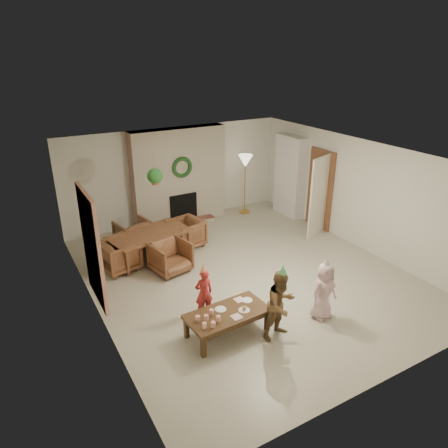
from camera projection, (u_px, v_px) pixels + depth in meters
floor at (246, 274)px, 8.63m from camera, size 7.00×7.00×0.00m
ceiling at (249, 156)px, 7.65m from camera, size 7.00×7.00×0.00m
wall_back at (176, 175)px, 10.94m from camera, size 7.00×0.00×7.00m
wall_front at (394, 309)px, 5.34m from camera, size 7.00×0.00×7.00m
wall_left at (92, 253)px, 6.78m from camera, size 0.00×7.00×7.00m
wall_right at (358, 194)px, 9.50m from camera, size 0.00×7.00×7.00m
fireplace_mass at (179, 177)px, 10.78m from camera, size 2.50×0.40×2.50m
fireplace_hearth at (186, 223)px, 10.97m from camera, size 1.60×0.30×0.12m
fireplace_firebox at (183, 207)px, 10.95m from camera, size 0.75×0.12×0.75m
fireplace_wreath at (182, 167)px, 10.48m from camera, size 0.54×0.10×0.54m
floor_lamp_base at (244, 212)px, 11.86m from camera, size 0.31×0.31×0.03m
floor_lamp_post at (245, 186)px, 11.56m from camera, size 0.03×0.03×1.49m
floor_lamp_shade at (245, 161)px, 11.28m from camera, size 0.40×0.40×0.33m
bookshelf_carcass at (290, 176)px, 11.33m from camera, size 0.30×1.00×2.20m
bookshelf_shelf_a at (288, 199)px, 11.58m from camera, size 0.30×0.92×0.03m
bookshelf_shelf_b at (289, 185)px, 11.42m from camera, size 0.30×0.92×0.03m
bookshelf_shelf_c at (289, 171)px, 11.26m from camera, size 0.30×0.92×0.03m
bookshelf_shelf_d at (290, 157)px, 11.10m from camera, size 0.30×0.92×0.03m
books_row_lower at (291, 196)px, 11.39m from camera, size 0.20×0.40×0.24m
books_row_mid at (287, 180)px, 11.39m from camera, size 0.20×0.44×0.24m
books_row_upper at (291, 167)px, 11.12m from camera, size 0.20×0.36×0.22m
door_frame at (320, 189)px, 10.54m from camera, size 0.05×0.86×2.04m
door_leaf at (319, 197)px, 10.07m from camera, size 0.77×0.32×2.00m
curtain_panel at (92, 248)px, 6.96m from camera, size 0.06×1.20×2.00m
dining_table at (151, 246)px, 9.16m from camera, size 1.89×1.29×0.61m
dining_chair_near at (170, 257)px, 8.62m from camera, size 0.85×0.87×0.67m
dining_chair_far at (134, 234)px, 9.68m from camera, size 0.85×0.87×0.67m
dining_chair_left at (120, 255)px, 8.69m from camera, size 0.87×0.85×0.67m
dining_chair_right at (186, 233)px, 9.72m from camera, size 0.87×0.85×0.67m
hanging_plant_cord at (154, 165)px, 8.40m from camera, size 0.01×0.01×0.70m
hanging_plant_pot at (155, 182)px, 8.54m from camera, size 0.16×0.16×0.12m
hanging_plant_foliage at (155, 176)px, 8.49m from camera, size 0.32×0.32×0.32m
coffee_table_top at (227, 314)px, 6.71m from camera, size 1.38×0.75×0.06m
coffee_table_apron at (227, 317)px, 6.74m from camera, size 1.27×0.64×0.08m
coffee_leg_fl at (203, 347)px, 6.28m from camera, size 0.08×0.08×0.35m
coffee_leg_fr at (267, 321)px, 6.88m from camera, size 0.08×0.08×0.35m
coffee_leg_bl at (186, 328)px, 6.70m from camera, size 0.08×0.08×0.35m
coffee_leg_br at (248, 305)px, 7.31m from camera, size 0.08×0.08×0.35m
cup_a at (204, 325)px, 6.30m from camera, size 0.08×0.08×0.09m
cup_b at (198, 319)px, 6.46m from camera, size 0.08×0.08×0.09m
cup_c at (213, 324)px, 6.32m from camera, size 0.08×0.08×0.09m
cup_d at (206, 318)px, 6.48m from camera, size 0.08×0.08×0.09m
cup_e at (218, 319)px, 6.46m from camera, size 0.08×0.08×0.09m
cup_f at (212, 312)px, 6.62m from camera, size 0.08×0.08×0.09m
plate_a at (221, 309)px, 6.77m from camera, size 0.20×0.20×0.01m
plate_b at (244, 310)px, 6.74m from camera, size 0.20×0.20×0.01m
plate_c at (247, 300)px, 7.01m from camera, size 0.20×0.20×0.01m
food_scoop at (244, 308)px, 6.73m from camera, size 0.08×0.08×0.07m
napkin_left at (237, 317)px, 6.58m from camera, size 0.16×0.16×0.01m
napkin_right at (239, 300)px, 7.02m from camera, size 0.16×0.16×0.01m
child_red at (204, 293)px, 7.16m from camera, size 0.34×0.24×0.90m
party_hat_red at (203, 268)px, 6.97m from camera, size 0.16×0.16×0.17m
child_plaid at (281, 305)px, 6.59m from camera, size 0.64×0.53×1.17m
party_hat_plaid at (283, 270)px, 6.34m from camera, size 0.16×0.16×0.19m
child_pink at (324, 291)px, 7.07m from camera, size 0.53×0.36×1.04m
party_hat_pink at (327, 262)px, 6.85m from camera, size 0.15×0.15×0.19m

